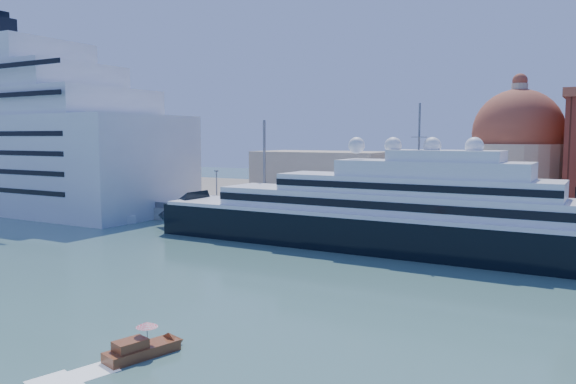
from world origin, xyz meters
The scene contains 9 objects.
ground centered at (0.00, 0.00, 0.00)m, with size 400.00×400.00×0.00m, color #38615A.
quay centered at (0.00, 34.00, 1.25)m, with size 180.00×10.00×2.50m, color gray.
land centered at (0.00, 75.00, 1.00)m, with size 260.00×72.00×2.00m, color slate.
quay_fence centered at (0.00, 29.50, 3.10)m, with size 180.00×0.10×1.20m, color slate.
superyacht centered at (4.87, 23.00, 4.49)m, with size 86.97×12.06×25.99m.
service_barge centered at (-51.37, 22.84, 0.88)m, with size 14.37×7.99×3.07m.
water_taxi centered at (6.19, -26.94, 0.68)m, with size 3.48×6.28×2.83m.
church centered at (6.39, 57.72, 10.91)m, with size 66.00×18.00×25.50m.
lamp_posts centered at (-12.67, 32.27, 9.84)m, with size 120.80×2.40×18.00m.
Camera 1 is at (37.59, -58.24, 17.30)m, focal length 35.00 mm.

